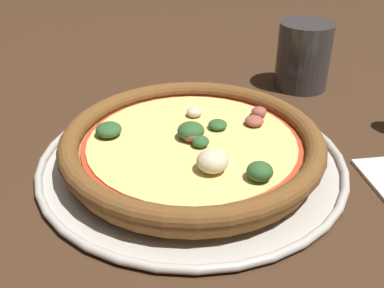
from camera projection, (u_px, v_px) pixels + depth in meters
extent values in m
plane|color=#3D2616|center=(192.00, 163.00, 0.51)|extent=(3.00, 3.00, 0.00)
cylinder|color=#B7B2A8|center=(192.00, 161.00, 0.51)|extent=(0.33, 0.33, 0.01)
torus|color=#B7B2A8|center=(192.00, 159.00, 0.51)|extent=(0.34, 0.34, 0.01)
cylinder|color=#A86B33|center=(192.00, 150.00, 0.50)|extent=(0.27, 0.27, 0.02)
torus|color=brown|center=(192.00, 140.00, 0.49)|extent=(0.29, 0.29, 0.02)
cylinder|color=#B7381E|center=(192.00, 143.00, 0.50)|extent=(0.24, 0.24, 0.00)
cylinder|color=#EAC670|center=(192.00, 141.00, 0.49)|extent=(0.23, 0.23, 0.00)
ellipsoid|color=#2D5628|center=(194.00, 130.00, 0.49)|extent=(0.04, 0.04, 0.02)
ellipsoid|color=beige|center=(191.00, 136.00, 0.49)|extent=(0.03, 0.03, 0.01)
ellipsoid|color=beige|center=(212.00, 161.00, 0.44)|extent=(0.04, 0.04, 0.02)
ellipsoid|color=#994C3D|center=(259.00, 112.00, 0.54)|extent=(0.03, 0.03, 0.01)
ellipsoid|color=#994C3D|center=(188.00, 134.00, 0.49)|extent=(0.03, 0.03, 0.01)
ellipsoid|color=beige|center=(194.00, 112.00, 0.54)|extent=(0.03, 0.03, 0.01)
ellipsoid|color=#2D5628|center=(109.00, 130.00, 0.50)|extent=(0.04, 0.04, 0.01)
ellipsoid|color=#2D5628|center=(200.00, 141.00, 0.48)|extent=(0.03, 0.03, 0.01)
ellipsoid|color=#994C3D|center=(254.00, 121.00, 0.52)|extent=(0.03, 0.03, 0.01)
ellipsoid|color=#2D5628|center=(260.00, 171.00, 0.43)|extent=(0.03, 0.03, 0.02)
ellipsoid|color=#2D5628|center=(218.00, 125.00, 0.51)|extent=(0.03, 0.03, 0.01)
cylinder|color=#383333|center=(303.00, 56.00, 0.67)|extent=(0.08, 0.08, 0.10)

